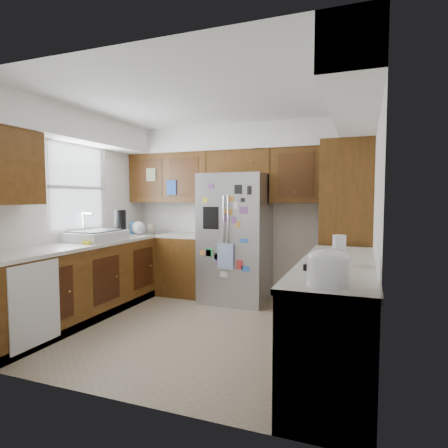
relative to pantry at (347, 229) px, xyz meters
The scene contains 12 objects.
floor 2.17m from the pantry, 142.52° to the right, with size 3.60×3.60×0.00m, color gray.
room_shell 1.94m from the pantry, 153.92° to the right, with size 3.64×3.24×2.52m.
left_counter_run 3.14m from the pantry, 158.56° to the right, with size 1.36×3.20×0.92m.
right_counter_run 1.75m from the pantry, 90.00° to the right, with size 0.63×2.25×0.92m.
pantry is the anchor object (origin of this frame).
fridge 1.51m from the pantry, behind, with size 0.90×0.79×1.80m.
bridge_cabinet 1.77m from the pantry, 169.43° to the left, with size 0.96×0.34×0.35m, color #432A0C.
fridge_top_items 2.00m from the pantry, behind, with size 0.87×0.33×0.31m.
sink_assembly 3.18m from the pantry, 160.63° to the right, with size 0.52×0.73×0.37m.
left_counter_clutter 3.01m from the pantry, behind, with size 0.33×0.85×0.38m.
rice_cooker 2.53m from the pantry, 90.01° to the right, with size 0.28×0.27×0.23m.
paper_towel 1.71m from the pantry, 89.53° to the right, with size 0.11×0.11×0.24m, color white.
Camera 1 is at (1.70, -3.77, 1.47)m, focal length 30.00 mm.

